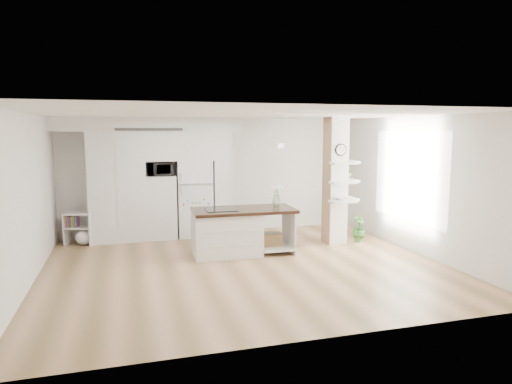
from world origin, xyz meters
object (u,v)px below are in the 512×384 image
refrigerator (194,198)px  floor_plant_a (359,232)px  bookshelf (81,231)px  kitchen_island (232,231)px

refrigerator → floor_plant_a: (3.35, -1.60, -0.66)m
refrigerator → bookshelf: (-2.45, -0.19, -0.57)m
bookshelf → floor_plant_a: (5.80, -1.41, -0.09)m
floor_plant_a → kitchen_island: bearing=-176.1°
floor_plant_a → bookshelf: bearing=166.3°
kitchen_island → bookshelf: kitchen_island is taller
refrigerator → bookshelf: 2.52m
kitchen_island → bookshelf: 3.35m
kitchen_island → floor_plant_a: kitchen_island is taller
kitchen_island → floor_plant_a: size_ratio=4.77×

